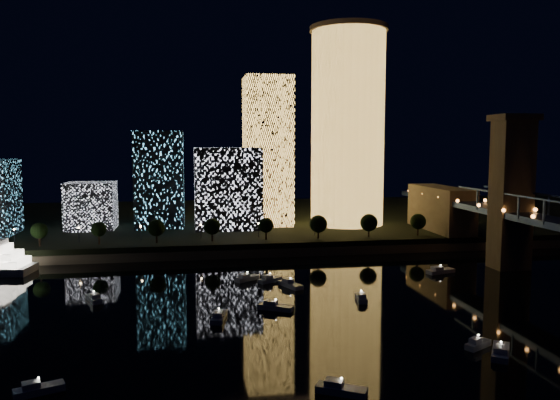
{
  "coord_description": "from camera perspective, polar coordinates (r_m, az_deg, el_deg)",
  "views": [
    {
      "loc": [
        -37.7,
        -111.4,
        40.19
      ],
      "look_at": [
        -10.18,
        55.0,
        23.22
      ],
      "focal_mm": 35.0,
      "sensor_mm": 36.0,
      "label": 1
    }
  ],
  "objects": [
    {
      "name": "motorboats",
      "position": [
        135.52,
        2.5,
        -11.15
      ],
      "size": [
        111.41,
        83.12,
        2.78
      ],
      "color": "silver",
      "rests_on": "ground"
    },
    {
      "name": "midrise_blocks",
      "position": [
        237.58,
        -14.39,
        1.18
      ],
      "size": [
        119.35,
        40.52,
        41.21
      ],
      "color": "white",
      "rests_on": "far_bank"
    },
    {
      "name": "tower_rectangular",
      "position": [
        241.26,
        -1.29,
        5.09
      ],
      "size": [
        20.39,
        20.39,
        64.87
      ],
      "primitive_type": "cube",
      "color": "#FFBB51",
      "rests_on": "far_bank"
    },
    {
      "name": "esplanade_trees",
      "position": [
        202.19,
        -4.93,
        -2.73
      ],
      "size": [
        165.92,
        6.77,
        8.88
      ],
      "color": "black",
      "rests_on": "far_bank"
    },
    {
      "name": "far_bank",
      "position": [
        276.59,
        -1.47,
        -2.09
      ],
      "size": [
        420.0,
        160.0,
        5.0
      ],
      "primitive_type": "cube",
      "color": "black",
      "rests_on": "ground"
    },
    {
      "name": "street_lamps",
      "position": [
        207.79,
        -8.27,
        -2.94
      ],
      "size": [
        132.7,
        0.7,
        5.65
      ],
      "color": "black",
      "rests_on": "far_bank"
    },
    {
      "name": "tower_cylindrical",
      "position": [
        244.56,
        7.08,
        7.6
      ],
      "size": [
        34.0,
        34.0,
        86.33
      ],
      "color": "#FFBB51",
      "rests_on": "far_bank"
    },
    {
      "name": "ground",
      "position": [
        124.29,
        9.04,
        -13.19
      ],
      "size": [
        520.0,
        520.0,
        0.0
      ],
      "primitive_type": "plane",
      "color": "black",
      "rests_on": "ground"
    },
    {
      "name": "seawall",
      "position": [
        200.81,
        1.62,
        -5.37
      ],
      "size": [
        420.0,
        6.0,
        3.0
      ],
      "primitive_type": "cube",
      "color": "#6B5E4C",
      "rests_on": "ground"
    }
  ]
}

